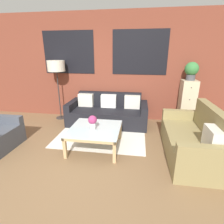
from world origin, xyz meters
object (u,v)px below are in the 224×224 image
at_px(floor_lamp, 56,68).
at_px(flower_vase, 93,122).
at_px(potted_plant, 192,70).
at_px(coffee_table, 95,131).
at_px(settee_vintage, 193,140).
at_px(drawer_cabinet, 187,103).
at_px(couch_dark, 108,113).

bearing_deg(floor_lamp, flower_vase, -48.39).
height_order(floor_lamp, potted_plant, floor_lamp).
height_order(coffee_table, floor_lamp, floor_lamp).
bearing_deg(flower_vase, coffee_table, 69.66).
relative_size(settee_vintage, coffee_table, 1.76).
xyz_separation_m(settee_vintage, drawer_cabinet, (0.22, 1.53, 0.27)).
distance_m(couch_dark, potted_plant, 2.31).
height_order(couch_dark, coffee_table, couch_dark).
relative_size(drawer_cabinet, potted_plant, 2.69).
relative_size(couch_dark, drawer_cabinet, 1.75).
bearing_deg(drawer_cabinet, floor_lamp, -179.29).
bearing_deg(settee_vintage, couch_dark, 143.50).
relative_size(drawer_cabinet, flower_vase, 4.20).
distance_m(drawer_cabinet, flower_vase, 2.59).
bearing_deg(drawer_cabinet, settee_vintage, -98.23).
xyz_separation_m(drawer_cabinet, potted_plant, (0.00, 0.00, 0.82)).
relative_size(couch_dark, flower_vase, 7.37).
relative_size(couch_dark, settee_vintage, 1.21).
relative_size(settee_vintage, floor_lamp, 1.05).
bearing_deg(couch_dark, drawer_cabinet, 5.95).
distance_m(floor_lamp, flower_vase, 2.22).
relative_size(floor_lamp, potted_plant, 3.71).
bearing_deg(flower_vase, couch_dark, 88.27).
bearing_deg(potted_plant, floor_lamp, -179.29).
height_order(settee_vintage, floor_lamp, floor_lamp).
bearing_deg(coffee_table, potted_plant, 36.81).
xyz_separation_m(couch_dark, drawer_cabinet, (2.01, 0.21, 0.30)).
distance_m(potted_plant, flower_vase, 2.71).
height_order(couch_dark, settee_vintage, settee_vintage).
distance_m(couch_dark, drawer_cabinet, 2.04).
bearing_deg(flower_vase, drawer_cabinet, 37.65).
distance_m(couch_dark, coffee_table, 1.31).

